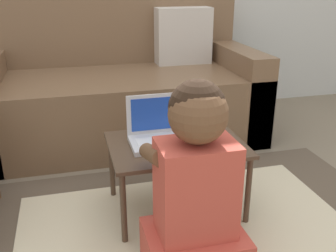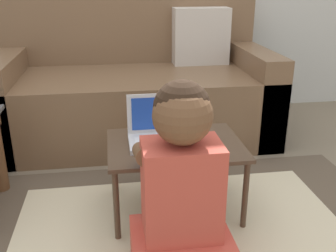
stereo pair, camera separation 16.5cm
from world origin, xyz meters
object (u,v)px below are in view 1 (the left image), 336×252
laptop_desk (176,151)px  laptop (162,135)px  couch (121,89)px  person_seated (196,191)px  computer_mouse (208,136)px

laptop_desk → laptop: (-0.05, 0.02, 0.07)m
couch → person_seated: 1.34m
couch → laptop_desk: size_ratio=2.97×
computer_mouse → person_seated: person_seated is taller
couch → computer_mouse: size_ratio=15.71×
couch → computer_mouse: 0.98m
laptop → computer_mouse: 0.20m
couch → person_seated: bearing=-87.8°
laptop → person_seated: person_seated is taller
computer_mouse → laptop: bearing=175.0°
computer_mouse → couch: bearing=104.0°
couch → laptop: bearing=-87.6°
laptop → computer_mouse: (0.20, -0.02, -0.02)m
laptop → person_seated: 0.41m
laptop_desk → couch: bearing=95.6°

